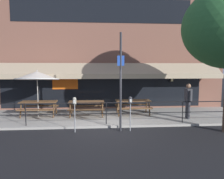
{
  "coord_description": "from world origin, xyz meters",
  "views": [
    {
      "loc": [
        -0.48,
        -9.11,
        2.59
      ],
      "look_at": [
        0.36,
        1.6,
        1.5
      ],
      "focal_mm": 35.0,
      "sensor_mm": 36.0,
      "label": 1
    }
  ],
  "objects_px": {
    "picnic_table_centre": "(86,104)",
    "pedestrian_walking": "(188,99)",
    "picnic_table_left": "(39,105)",
    "parking_meter_near": "(75,104)",
    "patio_umbrella_left": "(37,76)",
    "picnic_table_right": "(133,103)",
    "parking_meter_far": "(130,103)",
    "street_sign_pole": "(121,81)"
  },
  "relations": [
    {
      "from": "picnic_table_right",
      "to": "pedestrian_walking",
      "type": "distance_m",
      "value": 2.76
    },
    {
      "from": "patio_umbrella_left",
      "to": "parking_meter_far",
      "type": "distance_m",
      "value": 5.08
    },
    {
      "from": "picnic_table_centre",
      "to": "picnic_table_right",
      "type": "height_order",
      "value": "same"
    },
    {
      "from": "picnic_table_right",
      "to": "street_sign_pole",
      "type": "xyz_separation_m",
      "value": [
        -0.96,
        -2.58,
        1.33
      ]
    },
    {
      "from": "picnic_table_centre",
      "to": "pedestrian_walking",
      "type": "xyz_separation_m",
      "value": [
        4.94,
        -0.91,
        0.35
      ]
    },
    {
      "from": "picnic_table_centre",
      "to": "pedestrian_walking",
      "type": "bearing_deg",
      "value": -10.42
    },
    {
      "from": "picnic_table_centre",
      "to": "parking_meter_near",
      "type": "bearing_deg",
      "value": -98.6
    },
    {
      "from": "pedestrian_walking",
      "to": "parking_meter_near",
      "type": "distance_m",
      "value": 5.53
    },
    {
      "from": "picnic_table_left",
      "to": "street_sign_pole",
      "type": "height_order",
      "value": "street_sign_pole"
    },
    {
      "from": "picnic_table_right",
      "to": "pedestrian_walking",
      "type": "relative_size",
      "value": 1.05
    },
    {
      "from": "patio_umbrella_left",
      "to": "parking_meter_near",
      "type": "height_order",
      "value": "patio_umbrella_left"
    },
    {
      "from": "parking_meter_near",
      "to": "street_sign_pole",
      "type": "relative_size",
      "value": 0.36
    },
    {
      "from": "picnic_table_left",
      "to": "pedestrian_walking",
      "type": "bearing_deg",
      "value": -8.32
    },
    {
      "from": "parking_meter_far",
      "to": "patio_umbrella_left",
      "type": "bearing_deg",
      "value": 149.83
    },
    {
      "from": "patio_umbrella_left",
      "to": "parking_meter_near",
      "type": "distance_m",
      "value": 3.41
    },
    {
      "from": "picnic_table_centre",
      "to": "parking_meter_near",
      "type": "relative_size",
      "value": 1.27
    },
    {
      "from": "patio_umbrella_left",
      "to": "parking_meter_far",
      "type": "bearing_deg",
      "value": -30.17
    },
    {
      "from": "parking_meter_far",
      "to": "parking_meter_near",
      "type": "bearing_deg",
      "value": -179.66
    },
    {
      "from": "patio_umbrella_left",
      "to": "street_sign_pole",
      "type": "relative_size",
      "value": 0.6
    },
    {
      "from": "picnic_table_left",
      "to": "parking_meter_near",
      "type": "bearing_deg",
      "value": -51.79
    },
    {
      "from": "picnic_table_left",
      "to": "parking_meter_near",
      "type": "relative_size",
      "value": 1.27
    },
    {
      "from": "parking_meter_near",
      "to": "parking_meter_far",
      "type": "bearing_deg",
      "value": 0.34
    },
    {
      "from": "parking_meter_far",
      "to": "street_sign_pole",
      "type": "distance_m",
      "value": 0.98
    },
    {
      "from": "picnic_table_centre",
      "to": "street_sign_pole",
      "type": "relative_size",
      "value": 0.45
    },
    {
      "from": "pedestrian_walking",
      "to": "picnic_table_centre",
      "type": "bearing_deg",
      "value": 169.58
    },
    {
      "from": "pedestrian_walking",
      "to": "parking_meter_far",
      "type": "relative_size",
      "value": 1.2
    },
    {
      "from": "picnic_table_right",
      "to": "parking_meter_far",
      "type": "relative_size",
      "value": 1.27
    },
    {
      "from": "picnic_table_centre",
      "to": "picnic_table_left",
      "type": "bearing_deg",
      "value": 176.02
    },
    {
      "from": "picnic_table_centre",
      "to": "patio_umbrella_left",
      "type": "distance_m",
      "value": 2.85
    },
    {
      "from": "patio_umbrella_left",
      "to": "parking_meter_near",
      "type": "bearing_deg",
      "value": -50.6
    },
    {
      "from": "pedestrian_walking",
      "to": "parking_meter_far",
      "type": "distance_m",
      "value": 3.44
    },
    {
      "from": "picnic_table_left",
      "to": "picnic_table_centre",
      "type": "relative_size",
      "value": 1.0
    },
    {
      "from": "picnic_table_right",
      "to": "picnic_table_left",
      "type": "bearing_deg",
      "value": -179.85
    },
    {
      "from": "picnic_table_left",
      "to": "picnic_table_centre",
      "type": "xyz_separation_m",
      "value": [
        2.43,
        -0.17,
        0.0
      ]
    },
    {
      "from": "picnic_table_right",
      "to": "parking_meter_far",
      "type": "bearing_deg",
      "value": -102.24
    },
    {
      "from": "picnic_table_centre",
      "to": "patio_umbrella_left",
      "type": "xyz_separation_m",
      "value": [
        -2.43,
        0.06,
        1.47
      ]
    },
    {
      "from": "patio_umbrella_left",
      "to": "pedestrian_walking",
      "type": "relative_size",
      "value": 1.39
    },
    {
      "from": "picnic_table_centre",
      "to": "picnic_table_right",
      "type": "bearing_deg",
      "value": 4.27
    },
    {
      "from": "picnic_table_centre",
      "to": "patio_umbrella_left",
      "type": "relative_size",
      "value": 0.76
    },
    {
      "from": "parking_meter_far",
      "to": "pedestrian_walking",
      "type": "bearing_deg",
      "value": 26.42
    },
    {
      "from": "picnic_table_left",
      "to": "street_sign_pole",
      "type": "bearing_deg",
      "value": -33.38
    },
    {
      "from": "picnic_table_left",
      "to": "pedestrian_walking",
      "type": "height_order",
      "value": "pedestrian_walking"
    }
  ]
}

